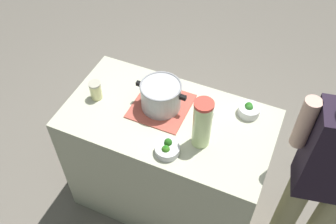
% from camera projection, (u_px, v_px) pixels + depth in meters
% --- Properties ---
extents(ground_plane, '(8.00, 8.00, 0.00)m').
position_uv_depth(ground_plane, '(168.00, 196.00, 2.91)').
color(ground_plane, slate).
extents(counter_slab, '(1.24, 0.67, 0.92)m').
position_uv_depth(counter_slab, '(168.00, 162.00, 2.57)').
color(counter_slab, beige).
rests_on(counter_slab, ground_plane).
extents(dish_cloth, '(0.33, 0.34, 0.01)m').
position_uv_depth(dish_cloth, '(161.00, 106.00, 2.28)').
color(dish_cloth, '#BD5446').
rests_on(dish_cloth, counter_slab).
extents(cooking_pot, '(0.31, 0.24, 0.17)m').
position_uv_depth(cooking_pot, '(161.00, 95.00, 2.21)').
color(cooking_pot, '#B7B7BC').
rests_on(cooking_pot, dish_cloth).
extents(lemonade_pitcher, '(0.10, 0.10, 0.31)m').
position_uv_depth(lemonade_pitcher, '(202.00, 123.00, 1.99)').
color(lemonade_pitcher, '#DEF4A7').
rests_on(lemonade_pitcher, counter_slab).
extents(mason_jar, '(0.07, 0.07, 0.12)m').
position_uv_depth(mason_jar, '(96.00, 90.00, 2.29)').
color(mason_jar, '#ECE99D').
rests_on(mason_jar, counter_slab).
extents(broccoli_bowl_front, '(0.10, 0.10, 0.08)m').
position_uv_depth(broccoli_bowl_front, '(206.00, 112.00, 2.21)').
color(broccoli_bowl_front, silver).
rests_on(broccoli_bowl_front, counter_slab).
extents(broccoli_bowl_center, '(0.14, 0.14, 0.07)m').
position_uv_depth(broccoli_bowl_center, '(167.00, 149.00, 2.04)').
color(broccoli_bowl_center, silver).
rests_on(broccoli_bowl_center, counter_slab).
extents(broccoli_bowl_back, '(0.13, 0.13, 0.08)m').
position_uv_depth(broccoli_bowl_back, '(249.00, 110.00, 2.22)').
color(broccoli_bowl_back, silver).
rests_on(broccoli_bowl_back, counter_slab).
extents(person_cook, '(0.50, 0.26, 1.59)m').
position_uv_depth(person_cook, '(327.00, 180.00, 1.99)').
color(person_cook, tan).
rests_on(person_cook, ground_plane).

